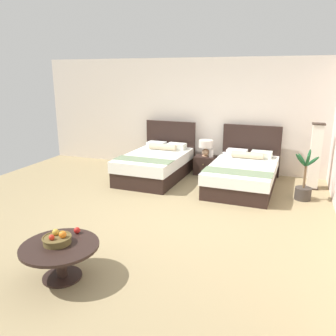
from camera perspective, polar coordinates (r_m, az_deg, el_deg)
The scene contains 12 objects.
ground_plane at distance 5.97m, azimuth -0.54°, elevation -8.33°, with size 9.31×10.35×0.02m, color #9A865F.
wall_back at distance 8.76m, azimuth 7.24°, elevation 8.72°, with size 9.31×0.12×2.78m, color silver.
bed_near_window at distance 8.09m, azimuth -2.02°, elevation 0.62°, with size 1.36×2.12×1.23m.
bed_near_corner at distance 7.61m, azimuth 12.39°, elevation -0.92°, with size 1.42×2.26×1.22m.
nightstand at distance 8.45m, azimuth 6.18°, elevation 0.46°, with size 0.50×0.41×0.45m.
table_lamp at distance 8.35m, azimuth 6.31°, elevation 3.73°, with size 0.34×0.34×0.40m.
vase at distance 8.30m, azimuth 7.19°, elevation 2.47°, with size 0.10×0.10×0.20m.
coffee_table at distance 4.39m, azimuth -17.51°, elevation -13.32°, with size 0.93×0.93×0.44m.
fruit_bowl at distance 4.37m, azimuth -17.97°, elevation -11.18°, with size 0.35×0.35×0.16m.
loose_apple at distance 4.56m, azimuth -14.91°, elevation -9.99°, with size 0.08×0.08×0.08m.
floor_lamp_corner at distance 7.88m, azimuth 23.29°, elevation 1.77°, with size 0.26×0.26×1.41m.
potted_palm at distance 7.20m, azimuth 21.64°, elevation -2.86°, with size 0.47×0.58×0.98m.
Camera 1 is at (1.91, -5.12, 2.39)m, focal length 36.60 mm.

